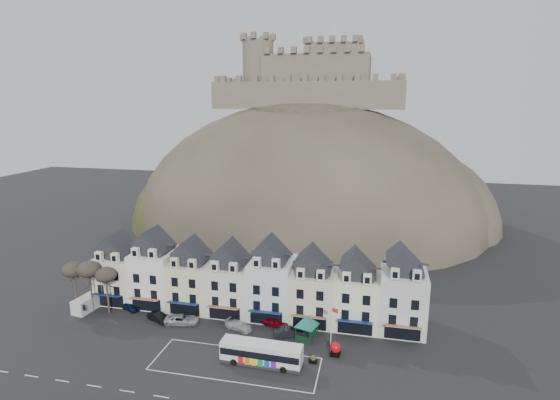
{
  "coord_description": "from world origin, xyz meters",
  "views": [
    {
      "loc": [
        19.08,
        -47.88,
        34.1
      ],
      "look_at": [
        2.91,
        24.0,
        17.34
      ],
      "focal_mm": 28.0,
      "sensor_mm": 36.0,
      "label": 1
    }
  ],
  "objects_px": {
    "car_navy": "(130,306)",
    "car_black": "(159,317)",
    "car_maroon": "(275,322)",
    "flagpole": "(332,326)",
    "car_charcoal": "(289,332)",
    "bus": "(261,353)",
    "white_van": "(88,303)",
    "bus_shelter": "(307,321)",
    "car_white": "(239,326)",
    "red_buoy": "(336,349)",
    "car_silver": "(182,320)"
  },
  "relations": [
    {
      "from": "bus_shelter",
      "to": "bus",
      "type": "bearing_deg",
      "value": -106.5
    },
    {
      "from": "bus",
      "to": "car_silver",
      "type": "bearing_deg",
      "value": 154.64
    },
    {
      "from": "bus_shelter",
      "to": "car_navy",
      "type": "distance_m",
      "value": 30.36
    },
    {
      "from": "red_buoy",
      "to": "car_charcoal",
      "type": "height_order",
      "value": "red_buoy"
    },
    {
      "from": "flagpole",
      "to": "car_charcoal",
      "type": "bearing_deg",
      "value": 156.3
    },
    {
      "from": "car_navy",
      "to": "car_maroon",
      "type": "bearing_deg",
      "value": -66.1
    },
    {
      "from": "bus_shelter",
      "to": "car_charcoal",
      "type": "xyz_separation_m",
      "value": [
        -2.69,
        -0.0,
        -2.15
      ]
    },
    {
      "from": "bus",
      "to": "red_buoy",
      "type": "relative_size",
      "value": 5.66
    },
    {
      "from": "car_white",
      "to": "car_navy",
      "type": "bearing_deg",
      "value": 101.51
    },
    {
      "from": "white_van",
      "to": "car_white",
      "type": "bearing_deg",
      "value": 5.8
    },
    {
      "from": "car_black",
      "to": "car_white",
      "type": "bearing_deg",
      "value": -64.7
    },
    {
      "from": "flagpole",
      "to": "car_white",
      "type": "distance_m",
      "value": 15.22
    },
    {
      "from": "car_navy",
      "to": "car_white",
      "type": "relative_size",
      "value": 0.84
    },
    {
      "from": "bus_shelter",
      "to": "car_maroon",
      "type": "relative_size",
      "value": 1.3
    },
    {
      "from": "bus_shelter",
      "to": "flagpole",
      "type": "xyz_separation_m",
      "value": [
        3.9,
        -2.9,
        1.15
      ]
    },
    {
      "from": "bus_shelter",
      "to": "white_van",
      "type": "distance_m",
      "value": 37.21
    },
    {
      "from": "car_navy",
      "to": "car_black",
      "type": "bearing_deg",
      "value": -87.17
    },
    {
      "from": "flagpole",
      "to": "car_silver",
      "type": "bearing_deg",
      "value": 172.91
    },
    {
      "from": "car_navy",
      "to": "car_silver",
      "type": "xyz_separation_m",
      "value": [
        10.4,
        -2.45,
        0.1
      ]
    },
    {
      "from": "car_silver",
      "to": "car_charcoal",
      "type": "bearing_deg",
      "value": -100.75
    },
    {
      "from": "red_buoy",
      "to": "flagpole",
      "type": "height_order",
      "value": "flagpole"
    },
    {
      "from": "flagpole",
      "to": "car_black",
      "type": "relative_size",
      "value": 1.69
    },
    {
      "from": "white_van",
      "to": "car_silver",
      "type": "xyz_separation_m",
      "value": [
        17.39,
        -0.97,
        -0.45
      ]
    },
    {
      "from": "car_charcoal",
      "to": "white_van",
      "type": "bearing_deg",
      "value": 65.21
    },
    {
      "from": "white_van",
      "to": "car_maroon",
      "type": "relative_size",
      "value": 1.25
    },
    {
      "from": "car_silver",
      "to": "car_maroon",
      "type": "distance_m",
      "value": 14.61
    },
    {
      "from": "flagpole",
      "to": "white_van",
      "type": "distance_m",
      "value": 41.35
    },
    {
      "from": "bus",
      "to": "car_silver",
      "type": "distance_m",
      "value": 16.8
    },
    {
      "from": "white_van",
      "to": "car_navy",
      "type": "distance_m",
      "value": 7.16
    },
    {
      "from": "red_buoy",
      "to": "car_charcoal",
      "type": "distance_m",
      "value": 7.96
    },
    {
      "from": "white_van",
      "to": "car_charcoal",
      "type": "relative_size",
      "value": 1.21
    },
    {
      "from": "car_white",
      "to": "red_buoy",
      "type": "bearing_deg",
      "value": -86.07
    },
    {
      "from": "car_maroon",
      "to": "car_charcoal",
      "type": "height_order",
      "value": "car_maroon"
    },
    {
      "from": "bus",
      "to": "white_van",
      "type": "height_order",
      "value": "bus"
    },
    {
      "from": "bus",
      "to": "red_buoy",
      "type": "xyz_separation_m",
      "value": [
        9.37,
        4.25,
        -0.71
      ]
    },
    {
      "from": "red_buoy",
      "to": "white_van",
      "type": "xyz_separation_m",
      "value": [
        -41.71,
        4.32,
        0.19
      ]
    },
    {
      "from": "car_charcoal",
      "to": "bus_shelter",
      "type": "bearing_deg",
      "value": -113.09
    },
    {
      "from": "bus_shelter",
      "to": "red_buoy",
      "type": "relative_size",
      "value": 2.91
    },
    {
      "from": "red_buoy",
      "to": "car_maroon",
      "type": "bearing_deg",
      "value": 149.71
    },
    {
      "from": "car_white",
      "to": "car_silver",
      "type": "bearing_deg",
      "value": 109.79
    },
    {
      "from": "bus",
      "to": "bus_shelter",
      "type": "distance_m",
      "value": 9.03
    },
    {
      "from": "car_black",
      "to": "car_charcoal",
      "type": "xyz_separation_m",
      "value": [
        20.99,
        0.0,
        0.05
      ]
    },
    {
      "from": "car_black",
      "to": "car_maroon",
      "type": "height_order",
      "value": "car_maroon"
    },
    {
      "from": "flagpole",
      "to": "car_silver",
      "type": "xyz_separation_m",
      "value": [
        -23.67,
        2.95,
        -3.3
      ]
    },
    {
      "from": "white_van",
      "to": "car_silver",
      "type": "bearing_deg",
      "value": 3.96
    },
    {
      "from": "white_van",
      "to": "car_white",
      "type": "height_order",
      "value": "white_van"
    },
    {
      "from": "car_navy",
      "to": "car_black",
      "type": "relative_size",
      "value": 0.89
    },
    {
      "from": "bus_shelter",
      "to": "car_maroon",
      "type": "distance_m",
      "value": 6.3
    },
    {
      "from": "car_navy",
      "to": "car_maroon",
      "type": "distance_m",
      "value": 24.8
    },
    {
      "from": "flagpole",
      "to": "car_black",
      "type": "height_order",
      "value": "flagpole"
    }
  ]
}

